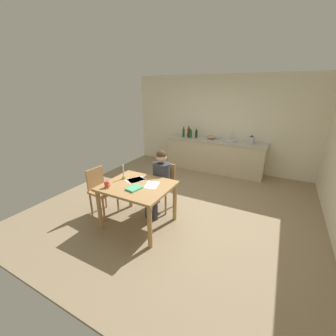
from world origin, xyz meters
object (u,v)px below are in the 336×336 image
Objects in this scene: coffee_mug at (107,184)px; mixing_bowl at (211,137)px; bottle_vinegar at (189,132)px; bottle_sauce at (196,134)px; bottle_wine_red at (191,134)px; chair_at_table at (164,184)px; book_magazine at (134,188)px; bottle_oil at (184,133)px; wine_glass_near_sink at (219,135)px; wine_glass_by_kettle at (215,135)px; dining_table at (138,191)px; stovetop_kettle at (251,140)px; person_seated at (160,178)px; chair_side_empty at (101,189)px; candlestick at (124,175)px; sink_unit at (230,140)px; wine_glass_back_left at (212,134)px.

mixing_bowl is at bearing 80.29° from coffee_mug.
bottle_vinegar is 0.24m from bottle_sauce.
bottle_vinegar is at bearing -177.39° from mixing_bowl.
coffee_mug is 3.41m from bottle_wine_red.
mixing_bowl is at bearing 86.94° from chair_at_table.
book_magazine is 0.94× the size of bottle_sauce.
bottle_vinegar is at bearing 91.15° from coffee_mug.
bottle_oil is at bearing -172.55° from mixing_bowl.
wine_glass_near_sink is 0.11m from wine_glass_by_kettle.
bottle_oil reaches higher than book_magazine.
dining_table is at bearing -86.38° from bottle_sauce.
stovetop_kettle reaches higher than coffee_mug.
mixing_bowl is at bearing 87.09° from person_seated.
coffee_mug is 0.52× the size of stovetop_kettle.
wine_glass_near_sink is at bearing 83.00° from chair_at_table.
chair_side_empty is 0.91m from book_magazine.
mixing_bowl is (0.80, 0.10, -0.07)m from bottle_oil.
wine_glass_by_kettle is (1.13, 3.35, 0.51)m from chair_side_empty.
person_seated reaches higher than dining_table.
candlestick is 3.27m from sink_unit.
dining_table is 3.24m from mixing_bowl.
bottle_wine_red reaches higher than coffee_mug.
chair_at_table is 2.46× the size of sink_unit.
bottle_vinegar is at bearing 29.85° from bottle_oil.
stovetop_kettle is (1.67, 3.48, 0.19)m from coffee_mug.
wine_glass_near_sink reaches higher than coffee_mug.
book_magazine is 3.50m from wine_glass_near_sink.
bottle_wine_red is (-0.44, 2.53, 0.33)m from person_seated.
chair_side_empty is 3.77× the size of mixing_bowl.
wine_glass_back_left is at bearing 17.95° from bottle_sauce.
chair_side_empty is 3.49× the size of bottle_sauce.
bottle_sauce is at bearing 179.34° from stovetop_kettle.
wine_glass_near_sink is at bearing 82.78° from dining_table.
bottle_sauce is at bearing -177.04° from mixing_bowl.
candlestick is 3.02m from bottle_oil.
book_magazine is (-0.05, -0.86, 0.26)m from chair_at_table.
candlestick is 1.03× the size of bottle_sauce.
bottle_wine_red is at bearing -168.53° from mixing_bowl.
wine_glass_by_kettle is (-0.99, 0.15, 0.01)m from stovetop_kettle.
person_seated is 4.72× the size of bottle_sauce.
coffee_mug is at bearing -90.42° from bottle_wine_red.
mixing_bowl is at bearing 176.17° from sink_unit.
bottle_vinegar is 0.66m from wine_glass_back_left.
wine_glass_back_left is at bearing 172.20° from stovetop_kettle.
bottle_sauce is at bearing 79.29° from chair_side_empty.
wine_glass_by_kettle is at bearing 10.58° from bottle_vinegar.
book_magazine is 0.92× the size of bottle_wine_red.
book_magazine is 3.48m from wine_glass_back_left.
sink_unit is 1.12m from bottle_wine_red.
bottle_oil is 1.13× the size of bottle_wine_red.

